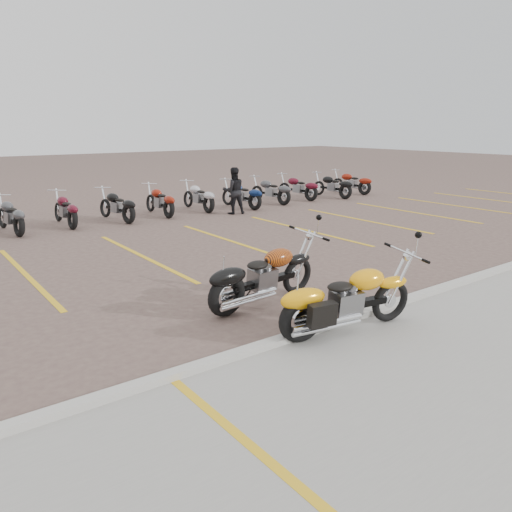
# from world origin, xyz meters

# --- Properties ---
(ground) EXTENTS (100.00, 100.00, 0.00)m
(ground) POSITION_xyz_m (0.00, 0.00, 0.00)
(ground) COLOR #6E594E
(ground) RESTS_ON ground
(concrete_apron) EXTENTS (60.00, 5.00, 0.01)m
(concrete_apron) POSITION_xyz_m (0.00, -4.50, 0.01)
(concrete_apron) COLOR #9E9B93
(concrete_apron) RESTS_ON ground
(curb) EXTENTS (60.00, 0.18, 0.12)m
(curb) POSITION_xyz_m (0.00, -2.00, 0.06)
(curb) COLOR #ADAAA3
(curb) RESTS_ON ground
(parking_stripes) EXTENTS (38.00, 5.50, 0.01)m
(parking_stripes) POSITION_xyz_m (0.00, 4.00, 0.00)
(parking_stripes) COLOR gold
(parking_stripes) RESTS_ON ground
(apron_stripe) EXTENTS (0.12, 5.00, 0.00)m
(apron_stripe) POSITION_xyz_m (-2.30, -4.50, 0.01)
(apron_stripe) COLOR gold
(apron_stripe) RESTS_ON concrete_apron
(yellow_cruiser) EXTENTS (2.43, 0.58, 1.01)m
(yellow_cruiser) POSITION_xyz_m (0.57, -2.23, 0.50)
(yellow_cruiser) COLOR black
(yellow_cruiser) RESTS_ON ground
(flame_cruiser) EXTENTS (2.46, 0.44, 1.01)m
(flame_cruiser) POSITION_xyz_m (0.26, -0.48, 0.50)
(flame_cruiser) COLOR black
(flame_cruiser) RESTS_ON ground
(person_b) EXTENTS (0.98, 0.87, 1.69)m
(person_b) POSITION_xyz_m (5.26, 7.73, 0.84)
(person_b) COLOR black
(person_b) RESTS_ON ground
(bg_bike_row) EXTENTS (22.19, 2.03, 1.10)m
(bg_bike_row) POSITION_xyz_m (2.10, 8.92, 0.55)
(bg_bike_row) COLOR black
(bg_bike_row) RESTS_ON ground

